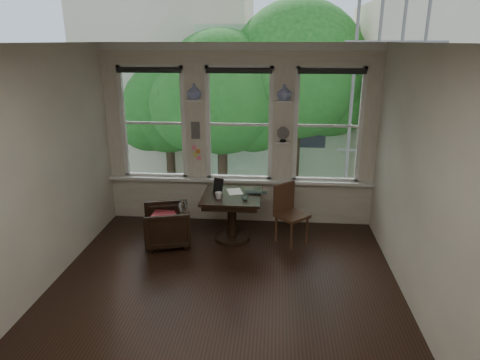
# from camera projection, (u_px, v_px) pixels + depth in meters

# --- Properties ---
(ground) EXTENTS (4.50, 4.50, 0.00)m
(ground) POSITION_uv_depth(u_px,v_px,m) (224.00, 288.00, 5.48)
(ground) COLOR black
(ground) RESTS_ON ground
(ceiling) EXTENTS (4.50, 4.50, 0.00)m
(ceiling) POSITION_uv_depth(u_px,v_px,m) (221.00, 43.00, 4.55)
(ceiling) COLOR silver
(ceiling) RESTS_ON ground
(wall_back) EXTENTS (4.50, 0.00, 4.50)m
(wall_back) POSITION_uv_depth(u_px,v_px,m) (239.00, 136.00, 7.15)
(wall_back) COLOR beige
(wall_back) RESTS_ON ground
(wall_front) EXTENTS (4.50, 0.00, 4.50)m
(wall_front) POSITION_uv_depth(u_px,v_px,m) (181.00, 277.00, 2.89)
(wall_front) COLOR beige
(wall_front) RESTS_ON ground
(wall_left) EXTENTS (0.00, 4.50, 4.50)m
(wall_left) POSITION_uv_depth(u_px,v_px,m) (39.00, 172.00, 5.20)
(wall_left) COLOR beige
(wall_left) RESTS_ON ground
(wall_right) EXTENTS (0.00, 4.50, 4.50)m
(wall_right) POSITION_uv_depth(u_px,v_px,m) (420.00, 182.00, 4.83)
(wall_right) COLOR beige
(wall_right) RESTS_ON ground
(window_left) EXTENTS (1.10, 0.12, 1.90)m
(window_left) POSITION_uv_depth(u_px,v_px,m) (154.00, 123.00, 7.21)
(window_left) COLOR white
(window_left) RESTS_ON ground
(window_center) EXTENTS (1.10, 0.12, 1.90)m
(window_center) POSITION_uv_depth(u_px,v_px,m) (239.00, 124.00, 7.09)
(window_center) COLOR white
(window_center) RESTS_ON ground
(window_right) EXTENTS (1.10, 0.12, 1.90)m
(window_right) POSITION_uv_depth(u_px,v_px,m) (328.00, 126.00, 6.97)
(window_right) COLOR white
(window_right) RESTS_ON ground
(shelf_left) EXTENTS (0.26, 0.16, 0.03)m
(shelf_left) POSITION_uv_depth(u_px,v_px,m) (194.00, 100.00, 6.93)
(shelf_left) COLOR white
(shelf_left) RESTS_ON ground
(shelf_right) EXTENTS (0.26, 0.16, 0.03)m
(shelf_right) POSITION_uv_depth(u_px,v_px,m) (284.00, 101.00, 6.81)
(shelf_right) COLOR white
(shelf_right) RESTS_ON ground
(intercom) EXTENTS (0.14, 0.06, 0.28)m
(intercom) POSITION_uv_depth(u_px,v_px,m) (196.00, 130.00, 7.11)
(intercom) COLOR #59544F
(intercom) RESTS_ON ground
(sticky_notes) EXTENTS (0.16, 0.01, 0.24)m
(sticky_notes) POSITION_uv_depth(u_px,v_px,m) (196.00, 151.00, 7.22)
(sticky_notes) COLOR pink
(sticky_notes) RESTS_ON ground
(desk_fan) EXTENTS (0.20, 0.20, 0.24)m
(desk_fan) POSITION_uv_depth(u_px,v_px,m) (283.00, 137.00, 6.97)
(desk_fan) COLOR #59544F
(desk_fan) RESTS_ON ground
(vase_left) EXTENTS (0.24, 0.24, 0.25)m
(vase_left) POSITION_uv_depth(u_px,v_px,m) (194.00, 92.00, 6.88)
(vase_left) COLOR white
(vase_left) RESTS_ON shelf_left
(vase_right) EXTENTS (0.24, 0.24, 0.25)m
(vase_right) POSITION_uv_depth(u_px,v_px,m) (284.00, 92.00, 6.76)
(vase_right) COLOR white
(vase_right) RESTS_ON shelf_right
(table) EXTENTS (0.90, 0.90, 0.75)m
(table) POSITION_uv_depth(u_px,v_px,m) (232.00, 217.00, 6.72)
(table) COLOR black
(table) RESTS_ON ground
(armchair_left) EXTENTS (0.84, 0.83, 0.63)m
(armchair_left) POSITION_uv_depth(u_px,v_px,m) (166.00, 226.00, 6.57)
(armchair_left) COLOR black
(armchair_left) RESTS_ON ground
(cushion_red) EXTENTS (0.45, 0.45, 0.06)m
(cushion_red) POSITION_uv_depth(u_px,v_px,m) (166.00, 217.00, 6.53)
(cushion_red) COLOR maroon
(cushion_red) RESTS_ON armchair_left
(side_chair_right) EXTENTS (0.59, 0.59, 0.92)m
(side_chair_right) POSITION_uv_depth(u_px,v_px,m) (292.00, 215.00, 6.59)
(side_chair_right) COLOR #4A321A
(side_chair_right) RESTS_ON ground
(laptop) EXTENTS (0.35, 0.23, 0.03)m
(laptop) POSITION_uv_depth(u_px,v_px,m) (256.00, 194.00, 6.61)
(laptop) COLOR black
(laptop) RESTS_ON table
(mug) EXTENTS (0.11, 0.11, 0.10)m
(mug) POSITION_uv_depth(u_px,v_px,m) (219.00, 195.00, 6.43)
(mug) COLOR white
(mug) RESTS_ON table
(drinking_glass) EXTENTS (0.12, 0.12, 0.09)m
(drinking_glass) POSITION_uv_depth(u_px,v_px,m) (245.00, 198.00, 6.37)
(drinking_glass) COLOR white
(drinking_glass) RESTS_ON table
(tablet) EXTENTS (0.18, 0.12, 0.22)m
(tablet) POSITION_uv_depth(u_px,v_px,m) (218.00, 185.00, 6.71)
(tablet) COLOR black
(tablet) RESTS_ON table
(papers) EXTENTS (0.29, 0.35, 0.00)m
(papers) POSITION_uv_depth(u_px,v_px,m) (235.00, 191.00, 6.75)
(papers) COLOR silver
(papers) RESTS_ON table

